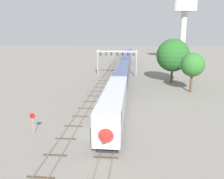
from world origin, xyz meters
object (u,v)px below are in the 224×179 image
Objects in this scene: stop_sign at (33,121)px; trackside_tree_mid at (193,65)px; passenger_train at (124,69)px; water_tower at (184,11)px; trackside_tree_left at (173,55)px; signal_gantry at (117,56)px.

stop_sign is 0.33× the size of trackside_tree_mid.
passenger_train is 40.41m from stop_sign.
trackside_tree_mid is at bearing -98.71° from water_tower.
stop_sign is 35.39m from trackside_tree_mid.
passenger_train is 7.89× the size of trackside_tree_left.
passenger_train reaches higher than stop_sign.
trackside_tree_left is at bearing 56.44° from stop_sign.
trackside_tree_left is at bearing 105.38° from trackside_tree_mid.
passenger_train is 10.35× the size of trackside_tree_mid.
trackside_tree_left is (-11.40, -47.09, -14.39)m from water_tower.
trackside_tree_left is 10.18m from trackside_tree_mid.
signal_gantry reaches higher than stop_sign.
trackside_tree_mid is (25.32, 24.37, 4.14)m from stop_sign.
signal_gantry is at bearing 133.98° from trackside_tree_mid.
water_tower is at bearing 60.26° from passenger_train.
trackside_tree_left is (14.89, -8.45, 1.28)m from signal_gantry.
signal_gantry is at bearing -124.22° from water_tower.
stop_sign is 0.26× the size of trackside_tree_left.
stop_sign is (-7.75, -42.58, -3.96)m from signal_gantry.
stop_sign is (-34.03, -81.22, -19.63)m from water_tower.
stop_sign is at bearing -112.74° from water_tower.
trackside_tree_left is 1.31× the size of trackside_tree_mid.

